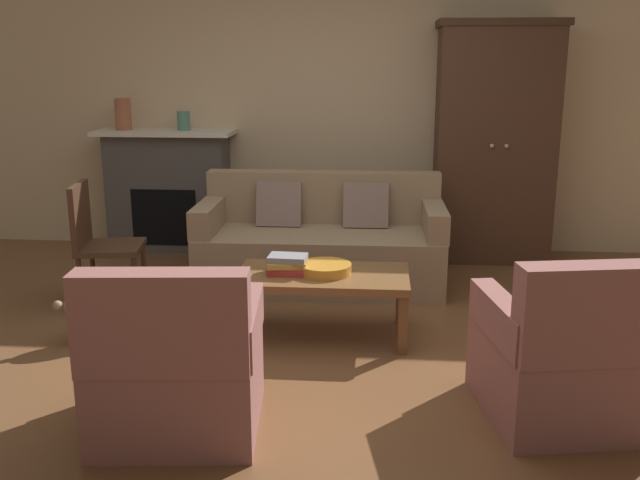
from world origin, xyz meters
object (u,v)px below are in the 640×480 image
at_px(coffee_table, 323,281).
at_px(fruit_bowl, 325,268).
at_px(armchair_near_left, 177,369).
at_px(fireplace, 169,189).
at_px(armchair_near_right, 569,360).
at_px(armoire, 494,143).
at_px(side_chair_wooden, 98,237).
at_px(book_stack, 287,264).
at_px(couch, 321,245).
at_px(mantel_vase_terracotta, 123,114).
at_px(dog, 102,303).
at_px(mantel_vase_jade, 184,121).

xyz_separation_m(coffee_table, fruit_bowl, (0.02, 0.00, 0.09)).
bearing_deg(fruit_bowl, armchair_near_left, -115.71).
distance_m(fireplace, armchair_near_right, 4.22).
relative_size(armoire, side_chair_wooden, 2.30).
bearing_deg(book_stack, coffee_table, 5.20).
distance_m(fireplace, coffee_table, 2.61).
xyz_separation_m(couch, mantel_vase_terracotta, (-1.89, 0.93, 0.94)).
height_order(armchair_near_right, side_chair_wooden, side_chair_wooden).
relative_size(coffee_table, dog, 2.12).
height_order(couch, fruit_bowl, couch).
distance_m(armchair_near_right, dog, 2.81).
height_order(book_stack, armchair_near_right, armchair_near_right).
xyz_separation_m(armchair_near_left, side_chair_wooden, (-1.06, 1.73, 0.20)).
bearing_deg(fruit_bowl, fireplace, 128.32).
xyz_separation_m(mantel_vase_terracotta, mantel_vase_jade, (0.56, 0.00, -0.06)).
relative_size(book_stack, armchair_near_left, 0.30).
relative_size(book_stack, mantel_vase_jade, 1.53).
bearing_deg(book_stack, armchair_near_left, -106.54).
bearing_deg(armoire, fireplace, 178.49).
xyz_separation_m(fireplace, couch, (1.51, -0.94, -0.25)).
bearing_deg(couch, book_stack, -96.42).
relative_size(armoire, armchair_near_left, 2.35).
bearing_deg(dog, mantel_vase_terracotta, 104.84).
height_order(armoire, dog, armoire).
bearing_deg(fireplace, couch, -32.09).
bearing_deg(couch, armchair_near_left, -101.84).
xyz_separation_m(fireplace, mantel_vase_jade, (0.18, -0.02, 0.64)).
height_order(mantel_vase_terracotta, armchair_near_left, mantel_vase_terracotta).
distance_m(mantel_vase_jade, armchair_near_right, 4.17).
distance_m(book_stack, dog, 1.20).
height_order(fruit_bowl, mantel_vase_terracotta, mantel_vase_terracotta).
relative_size(armoire, couch, 1.07).
bearing_deg(side_chair_wooden, mantel_vase_terracotta, 101.69).
xyz_separation_m(fruit_bowl, mantel_vase_jade, (-1.44, 2.03, 0.75)).
bearing_deg(fruit_bowl, side_chair_wooden, 164.65).
distance_m(mantel_vase_terracotta, armchair_near_left, 3.71).
bearing_deg(armchair_near_left, couch, 78.16).
bearing_deg(armchair_near_right, fireplace, 133.52).
xyz_separation_m(couch, coffee_table, (0.10, -1.11, 0.05)).
bearing_deg(fireplace, dog, -84.63).
bearing_deg(couch, armchair_near_right, -56.53).
height_order(armoire, armchair_near_left, armoire).
bearing_deg(fireplace, coffee_table, -51.97).
relative_size(book_stack, armchair_near_right, 0.29).
xyz_separation_m(book_stack, armchair_near_right, (1.52, -0.98, -0.16)).
xyz_separation_m(mantel_vase_jade, dog, (0.03, -2.23, -0.96)).
bearing_deg(side_chair_wooden, fireplace, 88.03).
distance_m(coffee_table, mantel_vase_jade, 2.62).
relative_size(fireplace, dog, 2.43).
distance_m(coffee_table, dog, 1.41).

